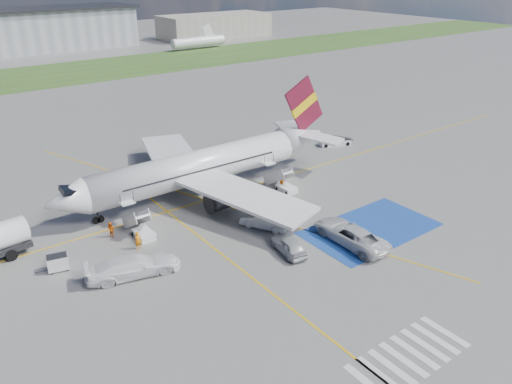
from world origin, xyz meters
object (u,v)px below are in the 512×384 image
Objects in this scene: belt_loader at (335,143)px; van_white_a at (351,231)px; gpu_cart at (58,263)px; airliner at (207,165)px; car_silver_a at (289,245)px; van_white_b at (133,263)px; car_silver_b at (265,220)px.

van_white_a is (-19.25, -21.36, 0.84)m from belt_loader.
belt_loader is (43.65, 9.21, -0.30)m from gpu_cart.
airliner reaches higher than car_silver_a.
car_silver_a is at bearing -97.87° from van_white_b.
van_white_a is at bearing -97.24° from van_white_b.
van_white_a is at bearing -109.98° from belt_loader.
car_silver_b is at bearing -127.93° from belt_loader.
car_silver_a is at bearing -15.96° from gpu_cart.
car_silver_a is 0.91× the size of car_silver_b.
van_white_b is (-19.37, 7.40, -0.01)m from van_white_a.
airliner is at bearing -74.02° from van_white_a.
car_silver_a is (-1.24, -16.50, -2.60)m from airliner.
car_silver_b is 14.52m from van_white_b.
gpu_cart is at bearing 60.28° from van_white_b.
airliner is 7.20× the size of car_silver_b.
gpu_cart is 0.39× the size of belt_loader.
car_silver_a is 14.33m from van_white_b.
van_white_b is at bearing -11.67° from car_silver_a.
airliner reaches higher than car_silver_b.
car_silver_b reaches higher than car_silver_a.
gpu_cart is 20.91m from car_silver_a.
van_white_b reaches higher than car_silver_a.
car_silver_b is at bearing -92.90° from car_silver_a.
van_white_b is (5.03, -4.76, 0.53)m from gpu_cart.
airliner is 16.75m from car_silver_a.
belt_loader is 1.01× the size of car_silver_b.
van_white_a is (24.41, -12.16, 0.54)m from gpu_cart.
car_silver_a is 0.75× the size of van_white_b.
van_white_a reaches higher than car_silver_a.
airliner is at bearing 30.99° from gpu_cart.
car_silver_a is (18.35, -10.01, 0.11)m from gpu_cart.
van_white_a is at bearing 94.81° from car_silver_b.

